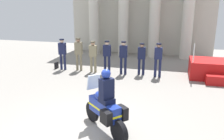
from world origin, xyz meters
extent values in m
plane|color=gray|center=(0.00, 0.00, 0.00)|extent=(28.00, 28.00, 0.00)
cube|color=beige|center=(0.09, 11.23, 3.06)|extent=(9.89, 0.30, 6.12)
cylinder|color=beige|center=(-3.01, 10.28, 2.54)|extent=(0.70, 0.70, 5.07)
cylinder|color=beige|center=(-0.94, 10.28, 2.54)|extent=(0.70, 0.70, 5.07)
cylinder|color=beige|center=(1.12, 10.28, 2.54)|extent=(0.70, 0.70, 5.07)
cylinder|color=beige|center=(3.18, 10.28, 2.54)|extent=(0.70, 0.70, 5.07)
cube|color=#B71414|center=(4.74, 6.42, 0.44)|extent=(2.99, 1.62, 0.87)
cylinder|color=silver|center=(3.33, 5.69, 1.32)|extent=(0.05, 0.05, 0.90)
cylinder|color=#191E42|center=(-3.49, 5.90, 0.43)|extent=(0.13, 0.13, 0.86)
cylinder|color=#191E42|center=(-3.27, 5.90, 0.43)|extent=(0.13, 0.13, 0.86)
cube|color=#191E42|center=(-3.38, 5.90, 1.17)|extent=(0.39, 0.23, 0.62)
sphere|color=beige|center=(-3.38, 5.90, 1.59)|extent=(0.21, 0.21, 0.21)
cylinder|color=black|center=(-3.38, 5.90, 1.67)|extent=(0.24, 0.24, 0.06)
cylinder|color=#7A7056|center=(-2.58, 5.97, 0.45)|extent=(0.13, 0.13, 0.89)
cylinder|color=#7A7056|center=(-2.36, 5.97, 0.45)|extent=(0.13, 0.13, 0.89)
cube|color=#7A7056|center=(-2.47, 5.97, 1.22)|extent=(0.39, 0.23, 0.66)
sphere|color=#997056|center=(-2.47, 5.97, 1.66)|extent=(0.21, 0.21, 0.21)
cylinder|color=#494334|center=(-2.47, 5.97, 1.73)|extent=(0.24, 0.24, 0.06)
cylinder|color=#847A5B|center=(-1.73, 5.85, 0.42)|extent=(0.13, 0.13, 0.85)
cylinder|color=#847A5B|center=(-1.51, 5.85, 0.42)|extent=(0.13, 0.13, 0.85)
cube|color=#847A5B|center=(-1.62, 5.85, 1.14)|extent=(0.39, 0.23, 0.59)
sphere|color=tan|center=(-1.62, 5.85, 1.54)|extent=(0.21, 0.21, 0.21)
cylinder|color=#4F4937|center=(-1.62, 5.85, 1.62)|extent=(0.24, 0.24, 0.06)
cylinder|color=#141938|center=(-0.97, 5.84, 0.46)|extent=(0.13, 0.13, 0.92)
cylinder|color=#141938|center=(-0.75, 5.84, 0.46)|extent=(0.13, 0.13, 0.92)
cube|color=#141938|center=(-0.86, 5.84, 1.20)|extent=(0.39, 0.23, 0.57)
sphere|color=beige|center=(-0.86, 5.84, 1.59)|extent=(0.21, 0.21, 0.21)
cylinder|color=black|center=(-0.86, 5.84, 1.67)|extent=(0.24, 0.24, 0.06)
cylinder|color=#141938|center=(-0.12, 5.86, 0.44)|extent=(0.13, 0.13, 0.89)
cylinder|color=#141938|center=(0.10, 5.86, 0.44)|extent=(0.13, 0.13, 0.89)
cube|color=#141938|center=(-0.01, 5.86, 1.19)|extent=(0.39, 0.23, 0.61)
sphere|color=beige|center=(-0.01, 5.86, 1.60)|extent=(0.21, 0.21, 0.21)
cylinder|color=black|center=(-0.01, 5.86, 1.68)|extent=(0.24, 0.24, 0.06)
cylinder|color=#141938|center=(0.78, 6.03, 0.41)|extent=(0.13, 0.13, 0.83)
cylinder|color=#141938|center=(1.00, 6.03, 0.41)|extent=(0.13, 0.13, 0.83)
cube|color=#141938|center=(0.89, 6.03, 1.12)|extent=(0.39, 0.23, 0.59)
sphere|color=#997056|center=(0.89, 6.03, 1.52)|extent=(0.21, 0.21, 0.21)
cylinder|color=black|center=(0.89, 6.03, 1.60)|extent=(0.24, 0.24, 0.06)
cylinder|color=#191E42|center=(1.61, 5.83, 0.46)|extent=(0.13, 0.13, 0.92)
cylinder|color=#191E42|center=(1.83, 5.83, 0.46)|extent=(0.13, 0.13, 0.92)
cube|color=#191E42|center=(1.72, 5.83, 1.20)|extent=(0.39, 0.23, 0.56)
sphere|color=#997056|center=(1.72, 5.83, 1.59)|extent=(0.21, 0.21, 0.21)
cylinder|color=black|center=(1.72, 5.83, 1.66)|extent=(0.24, 0.24, 0.06)
cylinder|color=black|center=(0.06, 0.75, 0.32)|extent=(0.54, 0.50, 0.64)
cylinder|color=black|center=(1.14, -0.21, 0.32)|extent=(0.57, 0.53, 0.64)
cube|color=navy|center=(0.60, 0.27, 0.72)|extent=(1.14, 1.07, 0.44)
ellipsoid|color=navy|center=(0.49, 0.37, 1.04)|extent=(0.60, 0.59, 0.26)
cube|color=yellow|center=(0.60, 0.27, 0.70)|extent=(1.16, 1.09, 0.06)
cube|color=silver|center=(0.15, 0.67, 1.34)|extent=(0.38, 0.40, 0.47)
cube|color=black|center=(0.80, -0.26, 0.72)|extent=(0.39, 0.37, 0.36)
cube|color=black|center=(1.14, 0.13, 0.72)|extent=(0.39, 0.37, 0.36)
cube|color=black|center=(0.69, 0.19, 1.01)|extent=(0.52, 0.52, 0.14)
cube|color=black|center=(0.69, 0.19, 1.36)|extent=(0.43, 0.44, 0.56)
sphere|color=navy|center=(0.67, 0.20, 1.77)|extent=(0.26, 0.26, 0.26)
cube|color=black|center=(-3.84, 6.01, 0.18)|extent=(0.10, 0.32, 0.36)
camera|label=1|loc=(2.34, -5.69, 3.66)|focal=38.36mm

